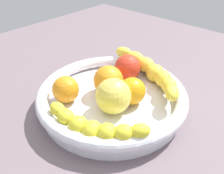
# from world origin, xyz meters

# --- Properties ---
(kitchen_counter) EXTENTS (1.20, 1.20, 0.03)m
(kitchen_counter) POSITION_xyz_m (0.00, 0.00, 0.01)
(kitchen_counter) COLOR #695A61
(kitchen_counter) RESTS_ON ground
(fruit_bowl) EXTENTS (0.32, 0.32, 0.05)m
(fruit_bowl) POSITION_xyz_m (0.00, 0.00, 0.05)
(fruit_bowl) COLOR silver
(fruit_bowl) RESTS_ON kitchen_counter
(banana_draped_left) EXTENTS (0.19, 0.10, 0.04)m
(banana_draped_left) POSITION_xyz_m (-0.05, 0.11, 0.08)
(banana_draped_left) COLOR yellow
(banana_draped_left) RESTS_ON fruit_bowl
(banana_draped_right) EXTENTS (0.24, 0.13, 0.05)m
(banana_draped_right) POSITION_xyz_m (-0.02, -0.11, 0.08)
(banana_draped_right) COLOR yellow
(banana_draped_right) RESTS_ON fruit_bowl
(orange_front) EXTENTS (0.07, 0.07, 0.07)m
(orange_front) POSITION_xyz_m (0.02, -0.01, 0.08)
(orange_front) COLOR orange
(orange_front) RESTS_ON fruit_bowl
(orange_mid_left) EXTENTS (0.06, 0.06, 0.06)m
(orange_mid_left) POSITION_xyz_m (-0.04, -0.02, 0.08)
(orange_mid_left) COLOR orange
(orange_mid_left) RESTS_ON fruit_bowl
(orange_mid_right) EXTENTS (0.06, 0.06, 0.06)m
(orange_mid_right) POSITION_xyz_m (0.07, 0.07, 0.08)
(orange_mid_right) COLOR orange
(orange_mid_right) RESTS_ON fruit_bowl
(tomato_red) EXTENTS (0.06, 0.06, 0.06)m
(tomato_red) POSITION_xyz_m (0.03, -0.08, 0.08)
(tomato_red) COLOR red
(tomato_red) RESTS_ON fruit_bowl
(apple_yellow) EXTENTS (0.07, 0.07, 0.07)m
(apple_yellow) POSITION_xyz_m (-0.03, 0.03, 0.09)
(apple_yellow) COLOR #E7D050
(apple_yellow) RESTS_ON fruit_bowl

